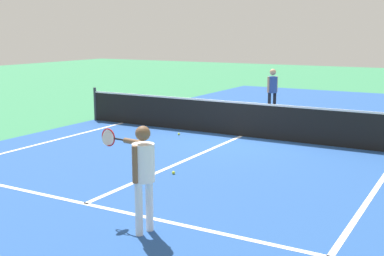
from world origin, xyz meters
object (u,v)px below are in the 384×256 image
player_far (272,87)px  tennis_ball_near_net (179,134)px  net (242,119)px  tennis_ball_mid_court (173,173)px  player_near (142,167)px

player_far → tennis_ball_near_net: 4.67m
player_far → tennis_ball_near_net: size_ratio=24.38×
net → player_far: size_ratio=6.53×
net → tennis_ball_near_net: (-1.58, -0.74, -0.46)m
tennis_ball_near_net → net: bearing=25.0°
player_far → tennis_ball_mid_court: player_far is taller
net → tennis_ball_mid_court: (0.35, -4.14, -0.46)m
player_far → tennis_ball_mid_court: 7.96m
player_near → tennis_ball_near_net: size_ratio=23.77×
tennis_ball_mid_court → tennis_ball_near_net: size_ratio=1.00×
net → tennis_ball_mid_court: net is taller
net → player_far: (-0.52, 3.72, 0.49)m
player_near → tennis_ball_mid_court: 3.15m
player_near → tennis_ball_mid_court: player_near is taller
player_near → player_far: (-2.07, 10.62, 0.01)m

